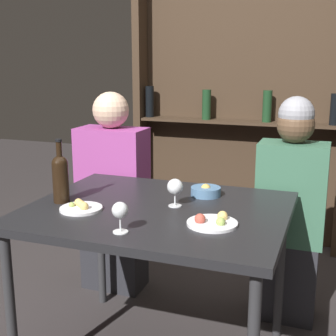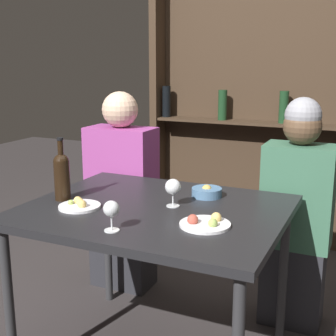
{
  "view_description": "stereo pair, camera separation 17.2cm",
  "coord_description": "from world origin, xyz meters",
  "px_view_note": "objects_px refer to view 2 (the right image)",
  "views": [
    {
      "loc": [
        0.73,
        -1.86,
        1.42
      ],
      "look_at": [
        0.0,
        0.14,
        0.92
      ],
      "focal_mm": 50.0,
      "sensor_mm": 36.0,
      "label": 1
    },
    {
      "loc": [
        0.89,
        -1.79,
        1.42
      ],
      "look_at": [
        0.0,
        0.14,
        0.92
      ],
      "focal_mm": 50.0,
      "sensor_mm": 36.0,
      "label": 2
    }
  ],
  "objects_px": {
    "seated_person_left": "(122,197)",
    "wine_glass_0": "(111,210)",
    "food_plate_1": "(79,205)",
    "wine_glass_1": "(173,188)",
    "wine_bottle": "(62,174)",
    "seated_person_right": "(296,218)",
    "snack_bowl": "(207,192)",
    "food_plate_0": "(205,223)"
  },
  "relations": [
    {
      "from": "food_plate_0",
      "to": "snack_bowl",
      "type": "xyz_separation_m",
      "value": [
        -0.13,
        0.38,
        0.01
      ]
    },
    {
      "from": "food_plate_1",
      "to": "seated_person_right",
      "type": "relative_size",
      "value": 0.15
    },
    {
      "from": "wine_glass_1",
      "to": "snack_bowl",
      "type": "distance_m",
      "value": 0.23
    },
    {
      "from": "wine_glass_0",
      "to": "snack_bowl",
      "type": "height_order",
      "value": "wine_glass_0"
    },
    {
      "from": "wine_glass_1",
      "to": "food_plate_1",
      "type": "relative_size",
      "value": 0.68
    },
    {
      "from": "food_plate_1",
      "to": "snack_bowl",
      "type": "relative_size",
      "value": 1.29
    },
    {
      "from": "wine_glass_1",
      "to": "food_plate_1",
      "type": "height_order",
      "value": "wine_glass_1"
    },
    {
      "from": "wine_glass_1",
      "to": "seated_person_right",
      "type": "height_order",
      "value": "seated_person_right"
    },
    {
      "from": "food_plate_1",
      "to": "seated_person_left",
      "type": "distance_m",
      "value": 0.82
    },
    {
      "from": "snack_bowl",
      "to": "seated_person_left",
      "type": "bearing_deg",
      "value": 151.86
    },
    {
      "from": "wine_glass_0",
      "to": "seated_person_left",
      "type": "distance_m",
      "value": 1.12
    },
    {
      "from": "seated_person_right",
      "to": "snack_bowl",
      "type": "bearing_deg",
      "value": -135.39
    },
    {
      "from": "wine_glass_0",
      "to": "wine_glass_1",
      "type": "distance_m",
      "value": 0.39
    },
    {
      "from": "wine_glass_0",
      "to": "snack_bowl",
      "type": "xyz_separation_m",
      "value": [
        0.17,
        0.59,
        -0.06
      ]
    },
    {
      "from": "seated_person_left",
      "to": "seated_person_right",
      "type": "bearing_deg",
      "value": -0.0
    },
    {
      "from": "food_plate_1",
      "to": "wine_glass_1",
      "type": "bearing_deg",
      "value": 26.96
    },
    {
      "from": "wine_bottle",
      "to": "wine_glass_0",
      "type": "distance_m",
      "value": 0.5
    },
    {
      "from": "seated_person_left",
      "to": "wine_bottle",
      "type": "bearing_deg",
      "value": -82.8
    },
    {
      "from": "snack_bowl",
      "to": "seated_person_right",
      "type": "bearing_deg",
      "value": 44.61
    },
    {
      "from": "wine_glass_1",
      "to": "seated_person_right",
      "type": "xyz_separation_m",
      "value": [
        0.46,
        0.57,
        -0.26
      ]
    },
    {
      "from": "food_plate_1",
      "to": "seated_person_right",
      "type": "xyz_separation_m",
      "value": [
        0.83,
        0.76,
        -0.18
      ]
    },
    {
      "from": "snack_bowl",
      "to": "seated_person_right",
      "type": "relative_size",
      "value": 0.12
    },
    {
      "from": "wine_glass_0",
      "to": "snack_bowl",
      "type": "relative_size",
      "value": 0.84
    },
    {
      "from": "wine_glass_0",
      "to": "food_plate_1",
      "type": "bearing_deg",
      "value": 146.11
    },
    {
      "from": "seated_person_left",
      "to": "wine_glass_0",
      "type": "bearing_deg",
      "value": -61.76
    },
    {
      "from": "food_plate_1",
      "to": "wine_glass_0",
      "type": "bearing_deg",
      "value": -33.89
    },
    {
      "from": "wine_glass_1",
      "to": "seated_person_left",
      "type": "relative_size",
      "value": 0.1
    },
    {
      "from": "wine_glass_0",
      "to": "food_plate_0",
      "type": "relative_size",
      "value": 0.59
    },
    {
      "from": "wine_bottle",
      "to": "food_plate_1",
      "type": "relative_size",
      "value": 1.58
    },
    {
      "from": "food_plate_1",
      "to": "seated_person_left",
      "type": "bearing_deg",
      "value": 106.69
    },
    {
      "from": "wine_glass_0",
      "to": "food_plate_1",
      "type": "relative_size",
      "value": 0.65
    },
    {
      "from": "food_plate_0",
      "to": "food_plate_1",
      "type": "distance_m",
      "value": 0.59
    },
    {
      "from": "seated_person_right",
      "to": "wine_glass_1",
      "type": "bearing_deg",
      "value": -128.58
    },
    {
      "from": "seated_person_left",
      "to": "snack_bowl",
      "type": "bearing_deg",
      "value": -28.14
    },
    {
      "from": "wine_glass_1",
      "to": "seated_person_left",
      "type": "bearing_deg",
      "value": 136.31
    },
    {
      "from": "wine_bottle",
      "to": "food_plate_0",
      "type": "distance_m",
      "value": 0.74
    },
    {
      "from": "snack_bowl",
      "to": "food_plate_0",
      "type": "bearing_deg",
      "value": -70.73
    },
    {
      "from": "seated_person_left",
      "to": "food_plate_0",
      "type": "bearing_deg",
      "value": -42.47
    },
    {
      "from": "wine_bottle",
      "to": "seated_person_right",
      "type": "bearing_deg",
      "value": 35.6
    },
    {
      "from": "wine_glass_0",
      "to": "food_plate_1",
      "type": "xyz_separation_m",
      "value": [
        -0.28,
        0.19,
        -0.07
      ]
    },
    {
      "from": "wine_glass_0",
      "to": "wine_glass_1",
      "type": "relative_size",
      "value": 0.95
    },
    {
      "from": "wine_glass_0",
      "to": "seated_person_left",
      "type": "height_order",
      "value": "seated_person_left"
    }
  ]
}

